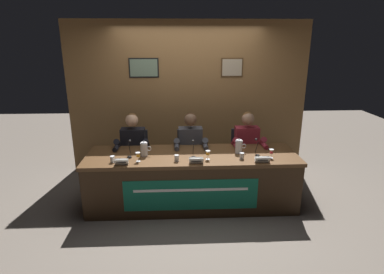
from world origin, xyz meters
name	(u,v)px	position (x,y,z in m)	size (l,w,h in m)	color
ground_plane	(192,203)	(0.00, 0.00, 0.00)	(12.00, 12.00, 0.00)	#70665B
wall_back_panelled	(188,98)	(0.00, 1.37, 1.30)	(4.12, 0.14, 2.60)	brown
conference_table	(192,173)	(0.00, -0.11, 0.51)	(2.92, 0.88, 0.75)	brown
chair_left	(135,160)	(-0.87, 0.62, 0.44)	(0.44, 0.44, 0.90)	black
panelist_left	(133,148)	(-0.87, 0.42, 0.72)	(0.51, 0.48, 1.23)	black
nameplate_left	(121,162)	(-0.91, -0.35, 0.79)	(0.17, 0.06, 0.08)	white
juice_glass_left	(138,155)	(-0.72, -0.24, 0.84)	(0.06, 0.06, 0.12)	white
water_cup_left	(113,159)	(-1.04, -0.25, 0.79)	(0.06, 0.06, 0.08)	silver
microphone_left	(130,152)	(-0.85, -0.06, 0.83)	(0.06, 0.17, 0.22)	black
chair_center	(190,159)	(0.00, 0.62, 0.44)	(0.44, 0.44, 0.90)	black
panelist_center	(191,147)	(0.00, 0.42, 0.72)	(0.51, 0.48, 1.23)	black
nameplate_center	(196,161)	(0.04, -0.35, 0.79)	(0.18, 0.06, 0.08)	white
juice_glass_center	(208,153)	(0.20, -0.21, 0.84)	(0.06, 0.06, 0.12)	white
water_cup_center	(177,158)	(-0.21, -0.25, 0.79)	(0.06, 0.06, 0.08)	silver
microphone_center	(193,152)	(0.01, -0.11, 0.83)	(0.06, 0.17, 0.22)	black
chair_right	(244,158)	(0.87, 0.62, 0.44)	(0.44, 0.44, 0.90)	black
panelist_right	(247,146)	(0.87, 0.42, 0.72)	(0.51, 0.48, 1.23)	black
nameplate_right	(262,160)	(0.89, -0.36, 0.79)	(0.19, 0.06, 0.08)	white
juice_glass_right	(271,152)	(1.05, -0.20, 0.84)	(0.06, 0.06, 0.12)	white
water_cup_right	(242,156)	(0.65, -0.22, 0.79)	(0.06, 0.06, 0.08)	silver
microphone_right	(257,150)	(0.89, -0.08, 0.83)	(0.06, 0.17, 0.22)	black
water_pitcher_left_side	(144,149)	(-0.66, -0.02, 0.85)	(0.15, 0.10, 0.21)	silver
water_pitcher_right_side	(239,146)	(0.66, 0.02, 0.85)	(0.15, 0.10, 0.21)	silver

